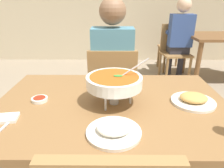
# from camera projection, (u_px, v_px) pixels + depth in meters

# --- Properties ---
(dining_table_main) EXTENTS (1.31, 0.89, 0.76)m
(dining_table_main) POSITION_uv_depth(u_px,v_px,m) (112.00, 119.00, 1.19)
(dining_table_main) COLOR brown
(dining_table_main) RESTS_ON ground_plane
(chair_diner_main) EXTENTS (0.44, 0.44, 0.90)m
(chair_diner_main) POSITION_uv_depth(u_px,v_px,m) (112.00, 89.00, 1.92)
(chair_diner_main) COLOR olive
(chair_diner_main) RESTS_ON ground_plane
(diner_main) EXTENTS (0.40, 0.45, 1.31)m
(diner_main) POSITION_uv_depth(u_px,v_px,m) (113.00, 64.00, 1.86)
(diner_main) COLOR #2D2D38
(diner_main) RESTS_ON ground_plane
(curry_bowl) EXTENTS (0.33, 0.30, 0.26)m
(curry_bowl) POSITION_uv_depth(u_px,v_px,m) (114.00, 82.00, 1.09)
(curry_bowl) COLOR silver
(curry_bowl) RESTS_ON dining_table_main
(rice_plate) EXTENTS (0.24, 0.24, 0.06)m
(rice_plate) POSITION_uv_depth(u_px,v_px,m) (114.00, 130.00, 0.88)
(rice_plate) COLOR white
(rice_plate) RESTS_ON dining_table_main
(appetizer_plate) EXTENTS (0.24, 0.24, 0.06)m
(appetizer_plate) POSITION_uv_depth(u_px,v_px,m) (193.00, 99.00, 1.14)
(appetizer_plate) COLOR white
(appetizer_plate) RESTS_ON dining_table_main
(sauce_dish) EXTENTS (0.09, 0.09, 0.02)m
(sauce_dish) POSITION_uv_depth(u_px,v_px,m) (40.00, 99.00, 1.16)
(sauce_dish) COLOR white
(sauce_dish) RESTS_ON dining_table_main
(napkin_folded) EXTENTS (0.13, 0.10, 0.02)m
(napkin_folded) POSITION_uv_depth(u_px,v_px,m) (5.00, 118.00, 0.99)
(napkin_folded) COLOR white
(napkin_folded) RESTS_ON dining_table_main
(spoon_utensil) EXTENTS (0.04, 0.17, 0.01)m
(spoon_utensil) POSITION_uv_depth(u_px,v_px,m) (6.00, 125.00, 0.94)
(spoon_utensil) COLOR silver
(spoon_utensil) RESTS_ON dining_table_main
(dining_table_far) EXTENTS (1.00, 0.80, 0.76)m
(dining_table_far) POSITION_uv_depth(u_px,v_px,m) (220.00, 44.00, 3.29)
(dining_table_far) COLOR brown
(dining_table_far) RESTS_ON ground_plane
(chair_bg_left) EXTENTS (0.48, 0.48, 0.90)m
(chair_bg_left) POSITION_uv_depth(u_px,v_px,m) (174.00, 48.00, 3.47)
(chair_bg_left) COLOR olive
(chair_bg_left) RESTS_ON ground_plane
(chair_bg_right) EXTENTS (0.48, 0.48, 0.90)m
(chair_bg_right) POSITION_uv_depth(u_px,v_px,m) (177.00, 43.00, 3.83)
(chair_bg_right) COLOR olive
(chair_bg_right) RESTS_ON ground_plane
(patron_bg_left) EXTENTS (0.40, 0.45, 1.31)m
(patron_bg_left) POSITION_uv_depth(u_px,v_px,m) (180.00, 35.00, 3.31)
(patron_bg_left) COLOR #2D2D38
(patron_bg_left) RESTS_ON ground_plane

